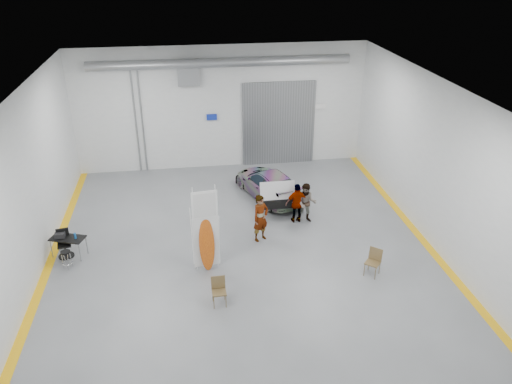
{
  "coord_description": "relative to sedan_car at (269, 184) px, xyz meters",
  "views": [
    {
      "loc": [
        -1.81,
        -15.26,
        10.12
      ],
      "look_at": [
        0.74,
        1.78,
        1.5
      ],
      "focal_mm": 35.0,
      "sensor_mm": 36.0,
      "label": 1
    }
  ],
  "objects": [
    {
      "name": "office_chair",
      "position": [
        -8.03,
        -3.61,
        -0.16
      ],
      "size": [
        0.55,
        0.56,
        1.03
      ],
      "rotation": [
        0.0,
        0.0,
        0.19
      ],
      "color": "black",
      "rests_on": "ground"
    },
    {
      "name": "folding_chair_near",
      "position": [
        -2.79,
        -7.12,
        -0.32
      ],
      "size": [
        0.45,
        0.46,
        0.92
      ],
      "rotation": [
        0.0,
        0.0,
        0.03
      ],
      "color": "brown",
      "rests_on": "ground"
    },
    {
      "name": "person_b",
      "position": [
        1.11,
        -2.44,
        0.22
      ],
      "size": [
        0.94,
        0.81,
        1.66
      ],
      "primitive_type": "imported",
      "rotation": [
        0.0,
        0.0,
        -0.26
      ],
      "color": "teal",
      "rests_on": "ground"
    },
    {
      "name": "surfboard_display",
      "position": [
        -3.06,
        -5.15,
        0.67
      ],
      "size": [
        0.89,
        0.31,
        3.16
      ],
      "rotation": [
        0.0,
        0.0,
        0.11
      ],
      "color": "white",
      "rests_on": "ground"
    },
    {
      "name": "trunk_lid",
      "position": [
        0.0,
        -1.85,
        0.63
      ],
      "size": [
        1.42,
        0.86,
        0.04
      ],
      "primitive_type": "cube",
      "color": "silver",
      "rests_on": "sedan_car"
    },
    {
      "name": "folding_chair_far",
      "position": [
        2.46,
        -6.34,
        -0.31
      ],
      "size": [
        0.63,
        0.7,
        0.95
      ],
      "rotation": [
        0.0,
        0.0,
        -0.72
      ],
      "color": "brown",
      "rests_on": "ground"
    },
    {
      "name": "person_c",
      "position": [
        0.74,
        -2.4,
        0.22
      ],
      "size": [
        0.99,
        0.45,
        1.67
      ],
      "primitive_type": "imported",
      "rotation": [
        0.0,
        0.0,
        3.2
      ],
      "color": "brown",
      "rests_on": "ground"
    },
    {
      "name": "sedan_car",
      "position": [
        0.0,
        0.0,
        0.0
      ],
      "size": [
        3.0,
        4.53,
        1.22
      ],
      "primitive_type": "imported",
      "rotation": [
        0.0,
        0.0,
        3.48
      ],
      "color": "silver",
      "rests_on": "ground"
    },
    {
      "name": "person_a",
      "position": [
        -0.92,
        -3.55,
        0.32
      ],
      "size": [
        0.81,
        0.73,
        1.86
      ],
      "primitive_type": "imported",
      "rotation": [
        0.0,
        0.0,
        0.55
      ],
      "color": "#92714F",
      "rests_on": "ground"
    },
    {
      "name": "work_table",
      "position": [
        -7.95,
        -3.61,
        0.14
      ],
      "size": [
        1.33,
        0.97,
        0.98
      ],
      "rotation": [
        0.0,
        0.0,
        -0.35
      ],
      "color": "gray",
      "rests_on": "ground"
    },
    {
      "name": "room_shell",
      "position": [
        -1.45,
        -2.06,
        3.47
      ],
      "size": [
        14.02,
        16.18,
        6.01
      ],
      "color": "silver",
      "rests_on": "ground"
    },
    {
      "name": "ground",
      "position": [
        -1.68,
        -4.28,
        -0.61
      ],
      "size": [
        16.0,
        16.0,
        0.0
      ],
      "primitive_type": "plane",
      "color": "slate",
      "rests_on": "ground"
    },
    {
      "name": "shop_stool",
      "position": [
        -7.83,
        -4.41,
        -0.27
      ],
      "size": [
        0.35,
        0.35,
        0.68
      ],
      "rotation": [
        0.0,
        0.0,
        -0.03
      ],
      "color": "black",
      "rests_on": "ground"
    }
  ]
}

